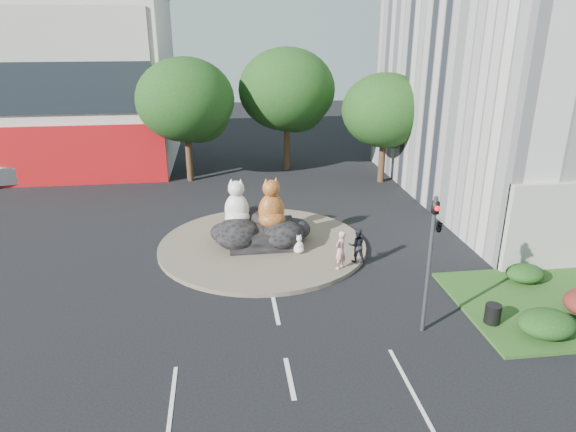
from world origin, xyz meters
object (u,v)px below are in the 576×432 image
(litter_bin, at_px, (493,314))
(pedestrian_dark, at_px, (357,245))
(kitten_calico, at_px, (236,242))
(cat_white, at_px, (237,202))
(cat_tabby, at_px, (271,202))
(pedestrian_pink, at_px, (340,250))
(parked_car, at_px, (13,175))
(kitten_white, at_px, (299,244))

(litter_bin, bearing_deg, pedestrian_dark, 123.43)
(kitten_calico, bearing_deg, litter_bin, -14.18)
(pedestrian_dark, bearing_deg, cat_white, -27.82)
(cat_tabby, height_order, kitten_calico, cat_tabby)
(kitten_calico, distance_m, pedestrian_dark, 5.62)
(pedestrian_pink, height_order, parked_car, pedestrian_pink)
(parked_car, bearing_deg, kitten_calico, -145.21)
(cat_tabby, bearing_deg, pedestrian_dark, -47.44)
(litter_bin, bearing_deg, pedestrian_pink, 132.67)
(litter_bin, bearing_deg, parked_car, 138.76)
(kitten_white, bearing_deg, pedestrian_pink, -61.10)
(pedestrian_dark, relative_size, litter_bin, 2.20)
(parked_car, xyz_separation_m, litter_bin, (23.33, -20.45, -0.23))
(kitten_calico, height_order, kitten_white, kitten_white)
(pedestrian_dark, relative_size, parked_car, 0.37)
(cat_white, height_order, cat_tabby, cat_tabby)
(cat_white, xyz_separation_m, parked_car, (-14.59, 12.01, -1.54))
(parked_car, bearing_deg, cat_tabby, -140.61)
(pedestrian_pink, bearing_deg, kitten_calico, -70.21)
(kitten_white, xyz_separation_m, pedestrian_dark, (2.42, -1.27, 0.33))
(pedestrian_pink, bearing_deg, cat_white, -80.87)
(cat_white, xyz_separation_m, kitten_calico, (-0.12, -1.12, -1.63))
(kitten_white, relative_size, litter_bin, 1.26)
(kitten_white, height_order, pedestrian_dark, pedestrian_dark)
(parked_car, bearing_deg, cat_white, -142.45)
(pedestrian_dark, xyz_separation_m, litter_bin, (3.59, -5.43, -0.51))
(kitten_white, bearing_deg, litter_bin, -58.85)
(pedestrian_dark, height_order, litter_bin, pedestrian_dark)
(kitten_calico, height_order, parked_car, parked_car)
(cat_tabby, relative_size, pedestrian_dark, 1.54)
(cat_tabby, bearing_deg, litter_bin, -60.08)
(pedestrian_dark, bearing_deg, kitten_white, -25.37)
(cat_white, distance_m, kitten_calico, 1.98)
(kitten_white, height_order, pedestrian_pink, pedestrian_pink)
(kitten_calico, bearing_deg, kitten_white, 13.23)
(litter_bin, bearing_deg, kitten_calico, 140.46)
(pedestrian_pink, distance_m, parked_car, 24.49)
(kitten_calico, relative_size, parked_car, 0.19)
(cat_tabby, bearing_deg, kitten_white, -60.02)
(pedestrian_pink, xyz_separation_m, parked_car, (-18.87, 15.61, -0.36))
(cat_tabby, xyz_separation_m, kitten_white, (1.13, -1.25, -1.66))
(pedestrian_dark, bearing_deg, parked_car, -34.86)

